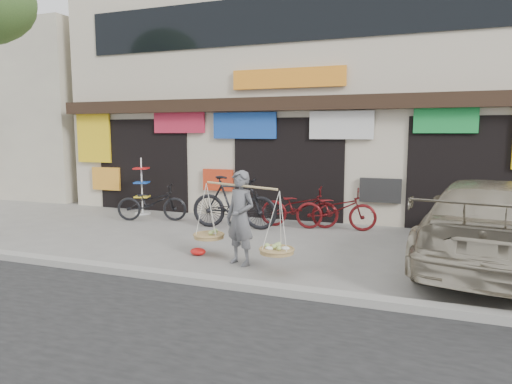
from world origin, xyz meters
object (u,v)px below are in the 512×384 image
(bike_0, at_px, (152,203))
(display_rack, at_px, (142,192))
(bike_1, at_px, (234,202))
(bike_3, at_px, (336,209))
(bike_2, at_px, (299,207))
(street_vendor, at_px, (240,221))
(suv, at_px, (493,223))

(bike_0, height_order, display_rack, display_rack)
(bike_1, distance_m, display_rack, 3.36)
(bike_0, distance_m, bike_1, 2.44)
(bike_1, xyz_separation_m, bike_3, (2.33, 0.71, -0.14))
(bike_2, bearing_deg, display_rack, 79.75)
(street_vendor, xyz_separation_m, bike_1, (-1.30, 2.75, -0.13))
(bike_3, xyz_separation_m, display_rack, (-5.56, 0.19, 0.15))
(display_rack, bearing_deg, bike_0, -42.46)
(bike_0, height_order, bike_1, bike_1)
(bike_0, relative_size, bike_1, 0.86)
(bike_3, relative_size, display_rack, 1.18)
(bike_0, relative_size, bike_3, 0.96)
(bike_0, distance_m, suv, 8.00)
(bike_0, relative_size, suv, 0.33)
(bike_0, xyz_separation_m, display_rack, (-0.81, 0.74, 0.17))
(street_vendor, height_order, bike_0, street_vendor)
(bike_2, bearing_deg, suv, -124.78)
(bike_0, bearing_deg, street_vendor, -147.96)
(bike_1, height_order, suv, suv)
(bike_2, xyz_separation_m, display_rack, (-4.66, 0.19, 0.15))
(street_vendor, xyz_separation_m, suv, (4.14, 1.44, -0.01))
(street_vendor, relative_size, display_rack, 1.30)
(bike_3, relative_size, suv, 0.34)
(street_vendor, bearing_deg, bike_2, 108.78)
(bike_1, xyz_separation_m, bike_2, (1.43, 0.71, -0.14))
(bike_2, bearing_deg, street_vendor, 169.83)
(suv, xyz_separation_m, display_rack, (-8.67, 2.21, -0.11))
(bike_1, xyz_separation_m, suv, (5.43, -1.31, 0.12))
(bike_0, xyz_separation_m, suv, (7.86, -1.47, 0.28))
(bike_3, xyz_separation_m, suv, (3.10, -2.02, 0.26))
(suv, bearing_deg, display_rack, -4.45)
(bike_1, bearing_deg, street_vendor, -160.31)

